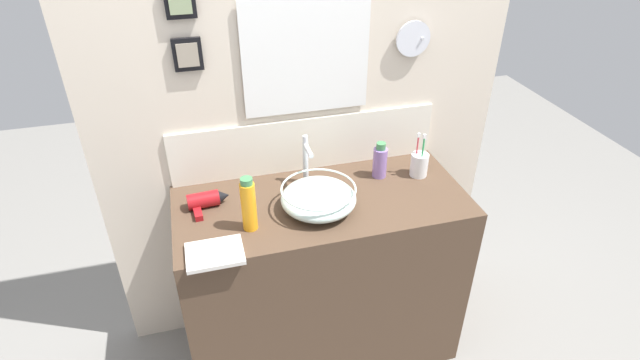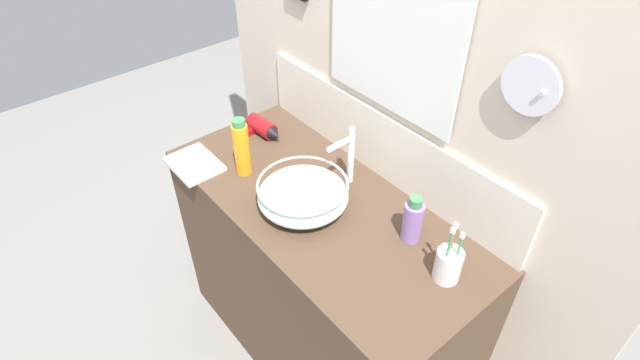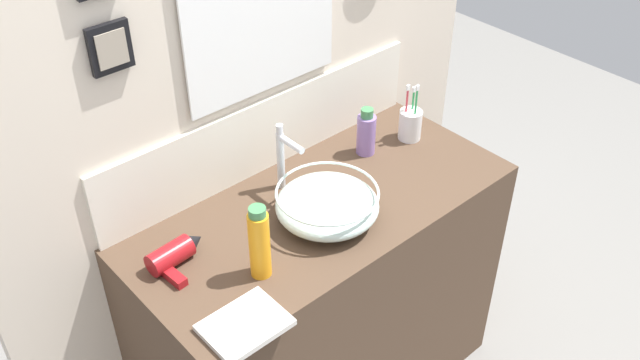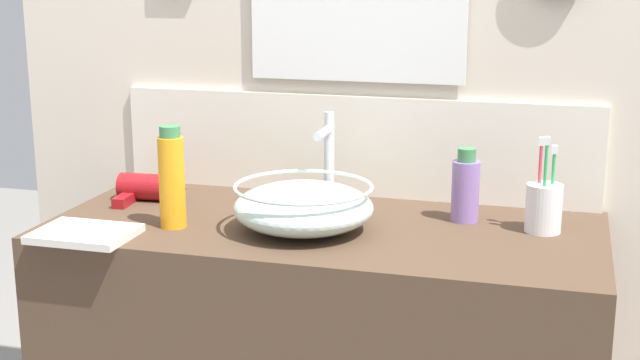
# 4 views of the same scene
# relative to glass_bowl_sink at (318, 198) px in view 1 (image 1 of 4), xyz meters

# --- Properties ---
(ground_plane) EXTENTS (6.00, 6.00, 0.00)m
(ground_plane) POSITION_rel_glass_bowl_sink_xyz_m (0.03, 0.05, -0.92)
(ground_plane) COLOR gray
(vanity_counter) EXTENTS (1.20, 0.54, 0.87)m
(vanity_counter) POSITION_rel_glass_bowl_sink_xyz_m (0.03, 0.05, -0.49)
(vanity_counter) COLOR #4C3828
(vanity_counter) RESTS_ON ground
(back_panel) EXTENTS (1.79, 0.10, 2.41)m
(back_panel) POSITION_rel_glass_bowl_sink_xyz_m (0.03, 0.36, 0.28)
(back_panel) COLOR beige
(back_panel) RESTS_ON ground
(glass_bowl_sink) EXTENTS (0.30, 0.30, 0.10)m
(glass_bowl_sink) POSITION_rel_glass_bowl_sink_xyz_m (0.00, 0.00, 0.00)
(glass_bowl_sink) COLOR silver
(glass_bowl_sink) RESTS_ON vanity_counter
(faucet) EXTENTS (0.02, 0.11, 0.22)m
(faucet) POSITION_rel_glass_bowl_sink_xyz_m (0.00, 0.20, 0.07)
(faucet) COLOR silver
(faucet) RESTS_ON vanity_counter
(hair_drier) EXTENTS (0.17, 0.14, 0.06)m
(hair_drier) POSITION_rel_glass_bowl_sink_xyz_m (-0.43, 0.13, -0.02)
(hair_drier) COLOR maroon
(hair_drier) RESTS_ON vanity_counter
(toothbrush_cup) EXTENTS (0.08, 0.08, 0.21)m
(toothbrush_cup) POSITION_rel_glass_bowl_sink_xyz_m (0.49, 0.13, 0.00)
(toothbrush_cup) COLOR white
(toothbrush_cup) RESTS_ON vanity_counter
(lotion_bottle) EXTENTS (0.06, 0.06, 0.16)m
(lotion_bottle) POSITION_rel_glass_bowl_sink_xyz_m (0.32, 0.17, 0.02)
(lotion_bottle) COLOR #8C6BB2
(lotion_bottle) RESTS_ON vanity_counter
(spray_bottle) EXTENTS (0.06, 0.06, 0.22)m
(spray_bottle) POSITION_rel_glass_bowl_sink_xyz_m (-0.28, -0.05, 0.05)
(spray_bottle) COLOR orange
(spray_bottle) RESTS_ON vanity_counter
(hand_towel) EXTENTS (0.20, 0.16, 0.02)m
(hand_towel) POSITION_rel_glass_bowl_sink_xyz_m (-0.43, -0.17, -0.05)
(hand_towel) COLOR silver
(hand_towel) RESTS_ON vanity_counter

